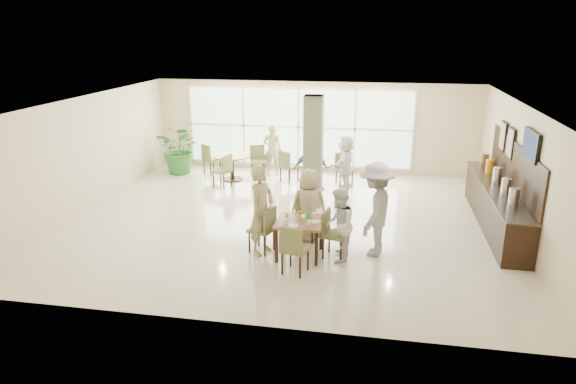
% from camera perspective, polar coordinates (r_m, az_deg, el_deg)
% --- Properties ---
extents(ground, '(10.00, 10.00, 0.00)m').
position_cam_1_polar(ground, '(12.12, 0.08, -3.20)').
color(ground, beige).
rests_on(ground, ground).
extents(room_shell, '(10.00, 10.00, 10.00)m').
position_cam_1_polar(room_shell, '(11.62, 0.08, 4.66)').
color(room_shell, white).
rests_on(room_shell, ground).
extents(window_bank, '(7.00, 0.04, 7.00)m').
position_cam_1_polar(window_bank, '(16.07, 1.15, 7.22)').
color(window_bank, silver).
rests_on(window_bank, ground).
extents(column, '(0.45, 0.45, 2.80)m').
position_cam_1_polar(column, '(12.79, 2.81, 4.46)').
color(column, '#606949').
rests_on(column, ground).
extents(main_table, '(0.92, 0.92, 0.75)m').
position_cam_1_polar(main_table, '(10.07, 1.30, -3.70)').
color(main_table, brown).
rests_on(main_table, ground).
extents(round_table_left, '(1.10, 1.10, 0.75)m').
position_cam_1_polar(round_table_left, '(15.33, -6.21, 3.43)').
color(round_table_left, brown).
rests_on(round_table_left, ground).
extents(round_table_right, '(1.05, 1.05, 0.75)m').
position_cam_1_polar(round_table_right, '(14.41, 2.95, 2.54)').
color(round_table_right, brown).
rests_on(round_table_right, ground).
extents(chairs_main_table, '(2.04, 2.05, 0.95)m').
position_cam_1_polar(chairs_main_table, '(10.18, 1.24, -4.52)').
color(chairs_main_table, brown).
rests_on(chairs_main_table, ground).
extents(chairs_table_left, '(2.09, 1.88, 0.95)m').
position_cam_1_polar(chairs_table_left, '(15.43, -6.38, 3.15)').
color(chairs_table_left, brown).
rests_on(chairs_table_left, ground).
extents(chairs_table_right, '(2.23, 1.97, 0.95)m').
position_cam_1_polar(chairs_table_right, '(14.44, 2.90, 2.22)').
color(chairs_table_right, brown).
rests_on(chairs_table_right, ground).
extents(tabletop_clutter, '(0.75, 0.74, 0.21)m').
position_cam_1_polar(tabletop_clutter, '(10.00, 1.46, -2.90)').
color(tabletop_clutter, white).
rests_on(tabletop_clutter, main_table).
extents(buffet_counter, '(0.64, 4.70, 1.95)m').
position_cam_1_polar(buffet_counter, '(12.54, 22.16, -1.16)').
color(buffet_counter, black).
rests_on(buffet_counter, ground).
extents(wall_tv, '(0.06, 1.00, 0.58)m').
position_cam_1_polar(wall_tv, '(11.16, 25.38, 4.74)').
color(wall_tv, black).
rests_on(wall_tv, ground).
extents(framed_art_a, '(0.05, 0.55, 0.70)m').
position_cam_1_polar(framed_art_a, '(12.74, 23.51, 5.03)').
color(framed_art_a, black).
rests_on(framed_art_a, ground).
extents(framed_art_b, '(0.05, 0.55, 0.70)m').
position_cam_1_polar(framed_art_b, '(13.51, 22.79, 5.76)').
color(framed_art_b, black).
rests_on(framed_art_b, ground).
extents(potted_plant, '(1.70, 1.70, 1.54)m').
position_cam_1_polar(potted_plant, '(16.24, -11.83, 4.68)').
color(potted_plant, '#2D6E2C').
rests_on(potted_plant, ground).
extents(teen_left, '(0.64, 0.77, 1.81)m').
position_cam_1_polar(teen_left, '(10.15, -2.95, -2.02)').
color(teen_left, tan).
rests_on(teen_left, ground).
extents(teen_far, '(0.85, 0.62, 1.56)m').
position_cam_1_polar(teen_far, '(10.83, 2.32, -1.43)').
color(teen_far, tan).
rests_on(teen_far, ground).
extents(teen_right, '(0.56, 0.71, 1.46)m').
position_cam_1_polar(teen_right, '(9.92, 5.67, -3.66)').
color(teen_right, white).
rests_on(teen_right, ground).
extents(teen_standing, '(0.95, 1.35, 1.89)m').
position_cam_1_polar(teen_standing, '(10.20, 9.69, -1.91)').
color(teen_standing, '#9B9B9D').
rests_on(teen_standing, ground).
extents(adult_a, '(0.99, 0.68, 1.55)m').
position_cam_1_polar(adult_a, '(13.56, 2.55, 2.52)').
color(adult_a, teal).
rests_on(adult_a, ground).
extents(adult_b, '(0.72, 1.47, 1.54)m').
position_cam_1_polar(adult_b, '(14.37, 6.39, 3.27)').
color(adult_b, white).
rests_on(adult_b, ground).
extents(adult_standing, '(0.61, 0.42, 1.58)m').
position_cam_1_polar(adult_standing, '(15.72, -1.75, 4.71)').
color(adult_standing, tan).
rests_on(adult_standing, ground).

